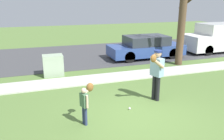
# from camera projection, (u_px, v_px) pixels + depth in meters

# --- Properties ---
(ground_plane) EXTENTS (48.00, 48.00, 0.00)m
(ground_plane) POSITION_uv_depth(u_px,v_px,m) (106.00, 79.00, 10.17)
(ground_plane) COLOR #567538
(sidewalk_strip) EXTENTS (36.00, 1.20, 0.06)m
(sidewalk_strip) POSITION_uv_depth(u_px,v_px,m) (105.00, 78.00, 10.25)
(sidewalk_strip) COLOR beige
(sidewalk_strip) RESTS_ON ground
(road_surface) EXTENTS (36.00, 6.80, 0.02)m
(road_surface) POSITION_uv_depth(u_px,v_px,m) (83.00, 55.00, 14.79)
(road_surface) COLOR #424244
(road_surface) RESTS_ON ground
(person_adult) EXTENTS (0.67, 0.80, 1.77)m
(person_adult) POSITION_uv_depth(u_px,v_px,m) (156.00, 70.00, 7.73)
(person_adult) COLOR black
(person_adult) RESTS_ON ground
(person_child) EXTENTS (0.46, 0.53, 1.13)m
(person_child) POSITION_uv_depth(u_px,v_px,m) (86.00, 100.00, 6.33)
(person_child) COLOR navy
(person_child) RESTS_ON ground
(baseball) EXTENTS (0.07, 0.07, 0.07)m
(baseball) POSITION_uv_depth(u_px,v_px,m) (130.00, 108.00, 7.34)
(baseball) COLOR white
(baseball) RESTS_ON ground
(utility_cabinet) EXTENTS (0.90, 0.63, 0.98)m
(utility_cabinet) POSITION_uv_depth(u_px,v_px,m) (53.00, 65.00, 10.54)
(utility_cabinet) COLOR #9EB293
(utility_cabinet) RESTS_ON ground
(street_tree_near) EXTENTS (1.85, 1.88, 5.23)m
(street_tree_near) POSITION_uv_depth(u_px,v_px,m) (183.00, 12.00, 11.76)
(street_tree_near) COLOR brown
(street_tree_near) RESTS_ON ground
(parked_wagon_blue) EXTENTS (4.50, 1.80, 1.33)m
(parked_wagon_blue) POSITION_uv_depth(u_px,v_px,m) (146.00, 47.00, 13.82)
(parked_wagon_blue) COLOR #2D478C
(parked_wagon_blue) RESTS_ON road_surface
(parked_van_white) EXTENTS (5.00, 1.95, 1.88)m
(parked_van_white) POSITION_uv_depth(u_px,v_px,m) (219.00, 38.00, 15.57)
(parked_van_white) COLOR silver
(parked_van_white) RESTS_ON road_surface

